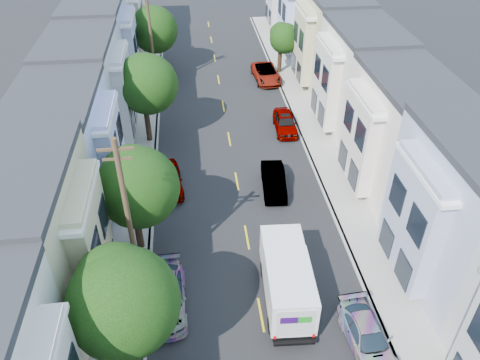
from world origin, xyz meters
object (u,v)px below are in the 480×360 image
object	(u,v)px
lead_sedan	(274,181)
parked_left_d	(169,180)
tree_c	(137,188)
tree_far_r	(284,39)
tree_d	(146,85)
utility_pole_near	(130,226)
tree_e	(153,30)
utility_pole_far	(151,40)
parked_left_c	(167,296)
parked_right_c	(285,123)
parked_right_b	(367,337)
parked_right_d	(266,74)
fedex_truck	(287,279)
tree_b	(122,303)

from	to	relation	value
lead_sedan	parked_left_d	world-z (taller)	parked_left_d
tree_c	tree_far_r	size ratio (longest dim) A/B	1.31
tree_far_r	tree_d	bearing A→B (deg)	-136.45
utility_pole_near	tree_e	bearing A→B (deg)	90.00
tree_c	utility_pole_far	distance (m)	22.17
tree_far_r	parked_left_c	world-z (taller)	tree_far_r
parked_right_c	parked_left_c	bearing A→B (deg)	-116.51
parked_right_b	parked_right_d	xyz separation A→B (m)	(0.00, 31.73, 0.07)
tree_c	fedex_truck	xyz separation A→B (m)	(7.78, -4.91, -2.99)
parked_left_c	parked_right_c	xyz separation A→B (m)	(9.80, 17.76, 0.04)
parked_right_c	parked_right_b	bearing A→B (deg)	-87.63
utility_pole_near	parked_right_b	distance (m)	12.85
tree_far_r	parked_right_b	distance (m)	33.62
tree_d	utility_pole_far	xyz separation A→B (m)	(0.00, 9.53, 0.09)
parked_right_d	tree_far_r	bearing A→B (deg)	37.06
tree_b	utility_pole_far	world-z (taller)	utility_pole_far
tree_d	parked_right_d	bearing A→B (deg)	44.09
tree_far_r	parked_left_d	world-z (taller)	tree_far_r
parked_left_d	parked_right_c	size ratio (longest dim) A/B	1.01
fedex_truck	parked_right_c	bearing A→B (deg)	82.21
fedex_truck	parked_right_b	bearing A→B (deg)	-41.30
parked_left_c	parked_right_b	xyz separation A→B (m)	(9.80, -3.61, -0.06)
lead_sedan	parked_right_d	size ratio (longest dim) A/B	0.83
utility_pole_near	parked_left_d	size ratio (longest dim) A/B	2.12
lead_sedan	parked_left_d	size ratio (longest dim) A/B	0.94
utility_pole_far	fedex_truck	xyz separation A→B (m)	(7.77, -27.07, -3.54)
tree_e	tree_d	bearing A→B (deg)	-90.00
parked_right_c	tree_b	bearing A→B (deg)	-115.05
parked_right_c	tree_far_r	bearing A→B (deg)	82.97
utility_pole_far	parked_left_c	size ratio (longest dim) A/B	2.08
tree_c	parked_left_c	world-z (taller)	tree_c
fedex_truck	parked_right_d	bearing A→B (deg)	86.09
tree_b	parked_right_d	distance (m)	34.13
utility_pole_near	parked_left_c	size ratio (longest dim) A/B	2.08
lead_sedan	utility_pole_far	bearing A→B (deg)	121.39
tree_c	tree_d	xyz separation A→B (m)	(-0.00, 12.63, 0.46)
tree_d	fedex_truck	distance (m)	19.49
parked_left_d	tree_e	bearing A→B (deg)	88.08
parked_right_d	parked_left_c	bearing A→B (deg)	-112.49
tree_far_r	lead_sedan	size ratio (longest dim) A/B	1.21
lead_sedan	tree_d	bearing A→B (deg)	143.16
tree_b	tree_d	world-z (taller)	tree_b
tree_b	tree_d	size ratio (longest dim) A/B	1.00
lead_sedan	parked_right_b	size ratio (longest dim) A/B	1.00
parked_right_b	tree_far_r	bearing A→B (deg)	82.89
fedex_truck	parked_right_c	xyz separation A→B (m)	(3.43, 18.03, -0.86)
fedex_truck	parked_right_c	world-z (taller)	fedex_truck
tree_c	parked_right_c	bearing A→B (deg)	49.52
utility_pole_near	lead_sedan	distance (m)	13.19
utility_pole_near	fedex_truck	size ratio (longest dim) A/B	1.66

